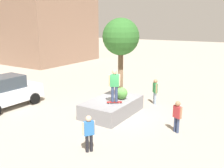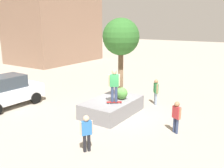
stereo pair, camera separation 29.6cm
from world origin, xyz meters
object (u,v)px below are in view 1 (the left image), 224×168
(police_car, at_px, (5,92))
(passerby_with_bag, at_px, (89,131))
(skateboarder, at_px, (114,83))
(bystander_watching, at_px, (177,114))
(pedestrian_crossing, at_px, (155,90))
(planter_ledge, at_px, (112,107))
(skateboard, at_px, (114,102))
(traffic_light_corner, at_px, (119,48))
(plaza_tree, at_px, (121,38))

(police_car, bearing_deg, passerby_with_bag, -101.44)
(skateboarder, relative_size, passerby_with_bag, 1.16)
(police_car, distance_m, bystander_watching, 9.98)
(police_car, relative_size, pedestrian_crossing, 2.62)
(planter_ledge, distance_m, skateboard, 0.76)
(pedestrian_crossing, bearing_deg, bystander_watching, -143.26)
(planter_ledge, relative_size, skateboard, 4.62)
(planter_ledge, relative_size, police_car, 0.85)
(bystander_watching, relative_size, passerby_with_bag, 1.00)
(police_car, xyz_separation_m, bystander_watching, (2.08, -9.76, -0.10))
(bystander_watching, bearing_deg, passerby_with_bag, 146.78)
(traffic_light_corner, bearing_deg, police_car, 162.21)
(skateboarder, bearing_deg, pedestrian_crossing, -15.89)
(planter_ledge, height_order, skateboard, skateboard)
(pedestrian_crossing, bearing_deg, traffic_light_corner, 54.21)
(police_car, distance_m, traffic_light_corner, 9.30)
(bystander_watching, bearing_deg, pedestrian_crossing, 36.74)
(plaza_tree, height_order, pedestrian_crossing, plaza_tree)
(bystander_watching, bearing_deg, traffic_light_corner, 46.84)
(plaza_tree, bearing_deg, bystander_watching, -103.88)
(planter_ledge, xyz_separation_m, skateboarder, (-0.42, -0.42, 1.50))
(planter_ledge, xyz_separation_m, bystander_watching, (-0.41, -3.80, 0.46))
(planter_ledge, xyz_separation_m, skateboard, (-0.42, -0.42, 0.47))
(skateboard, distance_m, passerby_with_bag, 3.72)
(police_car, height_order, bystander_watching, police_car)
(police_car, bearing_deg, traffic_light_corner, -17.79)
(passerby_with_bag, bearing_deg, plaza_tree, 15.07)
(planter_ledge, distance_m, traffic_light_corner, 7.40)
(planter_ledge, relative_size, skateboarder, 2.01)
(skateboard, xyz_separation_m, police_car, (-2.07, 6.37, 0.09))
(plaza_tree, relative_size, police_car, 1.05)
(pedestrian_crossing, height_order, bystander_watching, pedestrian_crossing)
(plaza_tree, bearing_deg, passerby_with_bag, -164.93)
(skateboard, relative_size, skateboarder, 0.44)
(skateboarder, height_order, bystander_watching, skateboarder)
(plaza_tree, bearing_deg, planter_ledge, 150.55)
(planter_ledge, distance_m, bystander_watching, 3.85)
(bystander_watching, height_order, passerby_with_bag, bystander_watching)
(traffic_light_corner, bearing_deg, passerby_with_bag, -155.37)
(traffic_light_corner, height_order, pedestrian_crossing, traffic_light_corner)
(skateboarder, bearing_deg, passerby_with_bag, -163.69)
(planter_ledge, xyz_separation_m, plaza_tree, (0.46, -0.26, 3.78))
(traffic_light_corner, xyz_separation_m, passerby_with_bag, (-10.13, -4.65, -2.16))
(skateboard, height_order, police_car, police_car)
(plaza_tree, bearing_deg, skateboarder, -170.03)
(plaza_tree, relative_size, bystander_watching, 2.90)
(skateboarder, distance_m, bystander_watching, 3.54)
(police_car, height_order, pedestrian_crossing, police_car)
(skateboard, bearing_deg, pedestrian_crossing, -15.89)
(skateboard, relative_size, pedestrian_crossing, 0.48)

